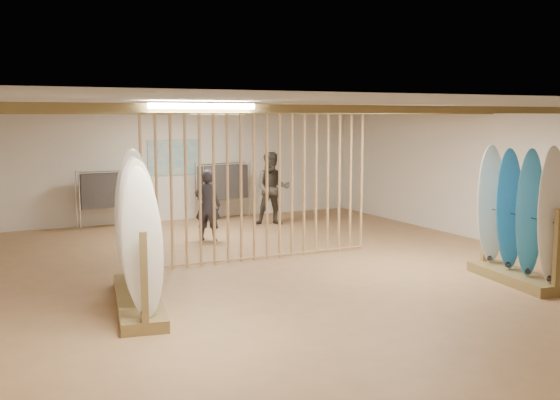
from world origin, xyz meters
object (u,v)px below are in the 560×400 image
rack_left (137,255)px  clothing_rack_b (223,182)px  shopper_a (208,201)px  shopper_b (272,184)px  rack_right (518,237)px  clothing_rack_a (107,190)px

rack_left → clothing_rack_b: size_ratio=1.79×
rack_left → shopper_a: (2.56, 4.13, 0.14)m
clothing_rack_b → shopper_b: 1.44m
rack_right → rack_left: bearing=175.2°
rack_left → clothing_rack_a: (0.95, 6.57, 0.19)m
clothing_rack_a → rack_right: bearing=-61.2°
rack_left → clothing_rack_a: size_ratio=1.91×
rack_left → rack_right: (5.74, -1.38, 0.01)m
clothing_rack_a → rack_left: bearing=-100.5°
rack_right → shopper_b: rack_right is taller
shopper_a → clothing_rack_b: bearing=-84.2°
shopper_a → shopper_b: (2.13, 1.25, 0.15)m
rack_left → clothing_rack_b: 7.63m
rack_left → clothing_rack_b: (3.87, 6.57, 0.25)m
rack_left → shopper_b: 7.14m
rack_right → clothing_rack_b: (-1.88, 7.95, 0.24)m
rack_left → shopper_a: 4.86m
rack_left → rack_right: 5.90m
rack_right → shopper_b: (-1.06, 6.77, 0.28)m
rack_left → clothing_rack_a: bearing=92.1°
rack_right → shopper_a: bearing=128.7°
clothing_rack_b → shopper_a: (-1.31, -2.44, -0.11)m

